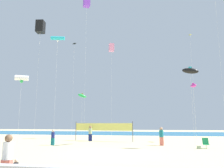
{
  "coord_description": "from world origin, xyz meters",
  "views": [
    {
      "loc": [
        3.3,
        -16.77,
        2.16
      ],
      "look_at": [
        -1.69,
        10.4,
        6.99
      ],
      "focal_mm": 36.16,
      "sensor_mm": 36.0,
      "label": 1
    }
  ],
  "objects": [
    {
      "name": "beach_handbag",
      "position": [
        7.03,
        4.26,
        0.13
      ],
      "size": [
        0.33,
        0.16,
        0.26
      ],
      "primitive_type": "cube",
      "color": "#99B28C",
      "rests_on": "ground"
    },
    {
      "name": "folding_beach_chair",
      "position": [
        7.76,
        4.9,
        0.47
      ],
      "size": [
        0.52,
        0.65,
        0.89
      ],
      "rotation": [
        0.0,
        0.0,
        -0.01
      ],
      "color": "#1E8C4C",
      "rests_on": "ground"
    },
    {
      "name": "kite_violet_box",
      "position": [
        -6.36,
        14.1,
        20.66
      ],
      "size": [
        1.3,
        1.3,
        21.45
      ],
      "color": "silver",
      "rests_on": "ground"
    },
    {
      "name": "kite_yellow_diamond",
      "position": [
        9.25,
        18.15,
        14.84
      ],
      "size": [
        0.5,
        0.49,
        15.97
      ],
      "color": "silver",
      "rests_on": "ground"
    },
    {
      "name": "kite_green_inflatable",
      "position": [
        -7.63,
        16.85,
        6.41
      ],
      "size": [
        1.49,
        1.09,
        6.84
      ],
      "color": "silver",
      "rests_on": "ground"
    },
    {
      "name": "ground_plane",
      "position": [
        0.0,
        0.0,
        0.0
      ],
      "size": [
        120.0,
        120.0,
        0.0
      ],
      "primitive_type": "plane",
      "color": "beige"
    },
    {
      "name": "kite_black_diamond",
      "position": [
        -10.31,
        19.84,
        15.98
      ],
      "size": [
        0.73,
        0.71,
        16.47
      ],
      "color": "silver",
      "rests_on": "ground"
    },
    {
      "name": "kite_pink_box",
      "position": [
        -3.08,
        17.46,
        14.2
      ],
      "size": [
        1.01,
        1.01,
        14.84
      ],
      "color": "silver",
      "rests_on": "ground"
    },
    {
      "name": "kite_magenta_inflatable",
      "position": [
        8.32,
        12.57,
        6.83
      ],
      "size": [
        0.84,
        1.3,
        7.17
      ],
      "color": "silver",
      "rests_on": "ground"
    },
    {
      "name": "mother_figure",
      "position": [
        -2.3,
        -8.63,
        0.93
      ],
      "size": [
        0.4,
        0.4,
        1.74
      ],
      "rotation": [
        0.0,
        0.0,
        0.25
      ],
      "color": "#EA7260",
      "rests_on": "ground"
    },
    {
      "name": "kite_black_inflatable",
      "position": [
        6.9,
        5.43,
        7.15
      ],
      "size": [
        1.62,
        0.64,
        7.57
      ],
      "color": "silver",
      "rests_on": "ground"
    },
    {
      "name": "beachgoer_sage_shirt",
      "position": [
        -4.55,
        10.97,
        0.99
      ],
      "size": [
        0.43,
        0.43,
        1.86
      ],
      "rotation": [
        0.0,
        0.0,
        2.0
      ],
      "color": "navy",
      "rests_on": "ground"
    },
    {
      "name": "beachgoer_teal_shirt",
      "position": [
        3.99,
        6.72,
        0.96
      ],
      "size": [
        0.41,
        0.41,
        1.79
      ],
      "rotation": [
        0.0,
        0.0,
        2.63
      ],
      "color": "#EA7260",
      "rests_on": "ground"
    },
    {
      "name": "kite_black_box",
      "position": [
        -9.89,
        6.95,
        13.69
      ],
      "size": [
        1.04,
        1.04,
        14.44
      ],
      "color": "silver",
      "rests_on": "ground"
    },
    {
      "name": "volleyball_net",
      "position": [
        -2.99,
        11.24,
        1.63
      ],
      "size": [
        7.61,
        1.34,
        2.4
      ],
      "color": "#4C4C51",
      "rests_on": "ground"
    },
    {
      "name": "ocean_band",
      "position": [
        0.0,
        34.42,
        0.0
      ],
      "size": [
        120.0,
        20.0,
        0.01
      ],
      "primitive_type": "cube",
      "color": "#1E6B99",
      "rests_on": "ground"
    },
    {
      "name": "kite_white_tube",
      "position": [
        -12.27,
        7.51,
        7.54
      ],
      "size": [
        1.67,
        1.28,
        7.89
      ],
      "color": "silver",
      "rests_on": "ground"
    },
    {
      "name": "kite_cyan_tube",
      "position": [
        -7.89,
        7.6,
        12.31
      ],
      "size": [
        1.71,
        0.84,
        12.57
      ],
      "color": "silver",
      "rests_on": "ground"
    },
    {
      "name": "beachgoer_navy_shirt",
      "position": [
        -6.81,
        5.14,
        0.82
      ],
      "size": [
        0.35,
        0.35,
        1.53
      ],
      "rotation": [
        0.0,
        0.0,
        2.86
      ],
      "color": "#19727A",
      "rests_on": "ground"
    }
  ]
}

